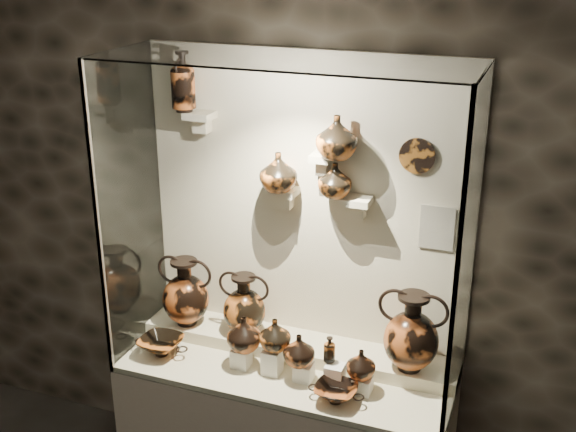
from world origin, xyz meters
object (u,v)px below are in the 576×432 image
object	(u,v)px
amphora_mid	(244,304)
ovoid_vase_a	(278,172)
lekythos_small	(330,348)
ovoid_vase_c	(335,180)
amphora_right	(412,332)
ovoid_vase_b	(337,137)
kylix_left	(161,344)
jug_b	(275,334)
kylix_right	(336,392)
jug_e	(361,364)
amphora_left	(186,292)
lekythos_tall	(183,78)
jug_c	(299,350)
jug_a	(244,334)

from	to	relation	value
amphora_mid	ovoid_vase_a	size ratio (longest dim) A/B	1.74
lekythos_small	ovoid_vase_c	world-z (taller)	ovoid_vase_c
amphora_right	ovoid_vase_b	distance (m)	1.01
lekythos_small	kylix_left	world-z (taller)	lekythos_small
amphora_right	jug_b	size ratio (longest dim) A/B	2.42
kylix_right	ovoid_vase_a	bearing A→B (deg)	133.02
jug_e	ovoid_vase_a	size ratio (longest dim) A/B	0.76
amphora_left	kylix_right	xyz separation A→B (m)	(0.95, -0.31, -0.21)
amphora_right	jug_b	world-z (taller)	amphora_right
amphora_mid	jug_e	xyz separation A→B (m)	(0.70, -0.20, -0.09)
jug_b	amphora_right	bearing A→B (deg)	12.52
jug_e	ovoid_vase_c	size ratio (longest dim) A/B	0.88
amphora_mid	ovoid_vase_c	world-z (taller)	ovoid_vase_c
amphora_mid	lekythos_tall	distance (m)	1.21
amphora_left	ovoid_vase_b	bearing A→B (deg)	6.79
lekythos_tall	ovoid_vase_b	size ratio (longest dim) A/B	1.61
jug_b	amphora_mid	bearing A→B (deg)	141.48
amphora_left	ovoid_vase_c	bearing A→B (deg)	8.04
amphora_mid	ovoid_vase_a	bearing A→B (deg)	-6.90
amphora_right	jug_c	xyz separation A→B (m)	(-0.51, -0.19, -0.10)
lekythos_tall	amphora_mid	bearing A→B (deg)	-9.86
amphora_right	jug_a	size ratio (longest dim) A/B	2.20
ovoid_vase_b	ovoid_vase_c	bearing A→B (deg)	120.95
kylix_left	ovoid_vase_c	world-z (taller)	ovoid_vase_c
kylix_left	lekythos_tall	xyz separation A→B (m)	(0.04, 0.32, 1.35)
jug_a	ovoid_vase_a	size ratio (longest dim) A/B	0.94
lekythos_small	lekythos_tall	bearing A→B (deg)	-179.54
kylix_right	amphora_right	bearing A→B (deg)	39.36
jug_e	lekythos_small	xyz separation A→B (m)	(-0.16, 0.01, 0.04)
amphora_left	jug_a	world-z (taller)	amphora_left
jug_e	ovoid_vase_c	xyz separation A→B (m)	(-0.23, 0.26, 0.82)
kylix_right	lekythos_tall	size ratio (longest dim) A/B	0.79
amphora_left	jug_c	xyz separation A→B (m)	(0.73, -0.20, -0.09)
amphora_left	kylix_left	xyz separation A→B (m)	(-0.03, -0.24, -0.20)
amphora_left	lekythos_small	bearing A→B (deg)	-8.13
ovoid_vase_a	ovoid_vase_b	xyz separation A→B (m)	(0.29, -0.00, 0.21)
ovoid_vase_a	amphora_left	bearing A→B (deg)	167.58
jug_c	ovoid_vase_c	distance (m)	0.85
ovoid_vase_a	jug_a	bearing A→B (deg)	-129.71
amphora_right	jug_b	distance (m)	0.67
jug_e	kylix_right	world-z (taller)	jug_e
jug_a	ovoid_vase_b	xyz separation A→B (m)	(0.39, 0.24, 1.00)
ovoid_vase_a	amphora_mid	bearing A→B (deg)	174.20
amphora_left	jug_b	distance (m)	0.62
jug_a	lekythos_small	size ratio (longest dim) A/B	1.19
amphora_left	ovoid_vase_b	world-z (taller)	ovoid_vase_b
jug_b	kylix_right	distance (m)	0.42
amphora_mid	lekythos_tall	world-z (taller)	lekythos_tall
jug_a	jug_b	xyz separation A→B (m)	(0.16, 0.01, 0.02)
amphora_left	jug_c	size ratio (longest dim) A/B	2.32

